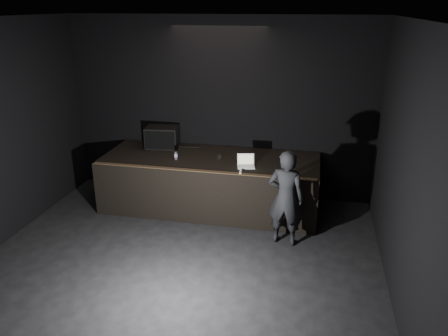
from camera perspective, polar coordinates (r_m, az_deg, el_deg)
ground at (r=6.23m, az=-7.87°, el=-15.70°), size 7.00×7.00×0.00m
room_walls at (r=5.30m, az=-8.93°, el=2.23°), size 6.10×7.10×3.52m
stage_riser at (r=8.27m, az=-1.78°, el=-1.90°), size 4.00×1.50×1.00m
riser_lip at (r=7.45m, az=-3.10°, el=-0.36°), size 3.92×0.10×0.01m
stage_monitor at (r=8.71m, az=-8.07°, el=4.01°), size 0.67×0.52×0.41m
cable at (r=8.75m, az=-6.41°, el=2.80°), size 0.97×0.10×0.02m
laptop at (r=7.65m, az=2.88°, el=0.62°), size 0.35×0.33×0.20m
beer_can at (r=8.02m, az=-6.30°, el=1.63°), size 0.06×0.06×0.15m
plastic_cup at (r=7.96m, az=-0.61°, el=1.39°), size 0.07×0.07×0.09m
wii_remote at (r=7.36m, az=2.16°, el=-0.55°), size 0.05×0.15×0.03m
person at (r=6.98m, az=8.07°, el=-3.89°), size 0.63×0.46×1.59m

